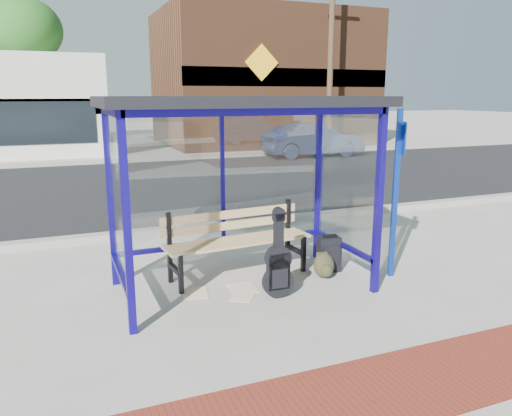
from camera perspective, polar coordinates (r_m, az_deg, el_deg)
name	(u,v)px	position (r m, az deg, el deg)	size (l,w,h in m)	color
ground	(242,288)	(6.53, -1.58, -9.09)	(120.00, 120.00, 0.00)	#B2ADA0
brick_paver_strip	(353,398)	(4.45, 11.02, -20.51)	(60.00, 1.00, 0.01)	maroon
curb_near	(186,229)	(9.15, -7.95, -2.37)	(60.00, 0.25, 0.12)	gray
street_asphalt	(140,186)	(14.06, -13.08, 2.50)	(60.00, 10.00, 0.00)	black
curb_far	(117,161)	(19.05, -15.56, 5.17)	(60.00, 0.25, 0.12)	gray
far_sidewalk	(112,157)	(20.93, -16.17, 5.62)	(60.00, 4.00, 0.01)	#B2ADA0
bus_shelter	(239,126)	(6.14, -1.93, 9.40)	(3.30, 1.80, 2.42)	#150B7E
storefront_brown	(262,80)	(26.21, 0.69, 14.47)	(10.00, 7.08, 6.40)	#59331E
tree_mid	(24,31)	(27.86, -25.00, 17.88)	(3.60, 3.60, 7.03)	#4C3826
tree_right	(309,43)	(31.44, 6.08, 18.23)	(3.60, 3.60, 7.03)	#4C3826
utility_pole_east	(331,54)	(22.14, 8.53, 16.99)	(1.60, 0.24, 8.00)	#4C3826
bench	(236,237)	(6.80, -2.25, -3.37)	(2.06, 0.66, 0.96)	black
guitar_bag	(278,267)	(6.12, 2.55, -6.73)	(0.39, 0.13, 1.06)	black
suitcase	(329,254)	(7.10, 8.34, -5.25)	(0.34, 0.25, 0.54)	black
backpack	(324,266)	(6.88, 7.82, -6.58)	(0.31, 0.29, 0.35)	#2A2917
sign_post	(396,185)	(6.86, 15.75, 2.59)	(0.14, 0.27, 2.27)	#0D2F95
newspaper_a	(195,293)	(6.41, -6.96, -9.59)	(0.39, 0.31, 0.01)	white
newspaper_b	(242,296)	(6.26, -1.57, -10.04)	(0.35, 0.28, 0.01)	white
newspaper_c	(243,288)	(6.50, -1.54, -9.17)	(0.41, 0.33, 0.01)	white
parked_car	(313,140)	(20.26, 6.52, 7.70)	(1.40, 4.03, 1.33)	navy
fire_hydrant	(337,141)	(23.32, 9.23, 7.52)	(0.29, 0.20, 0.66)	#BB0D0E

